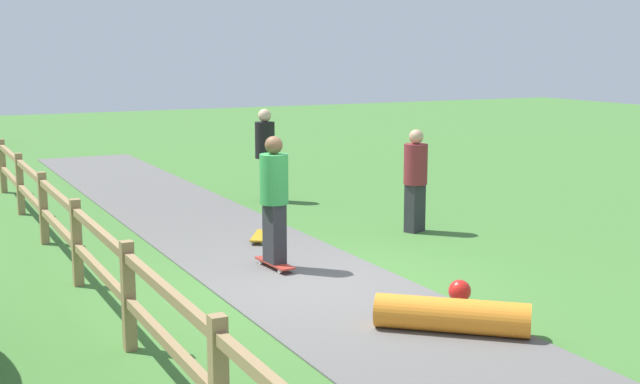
# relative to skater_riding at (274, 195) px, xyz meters

# --- Properties ---
(ground_plane) EXTENTS (60.00, 60.00, 0.00)m
(ground_plane) POSITION_rel_skater_riding_xyz_m (0.09, -0.89, -1.01)
(ground_plane) COLOR #427533
(asphalt_path) EXTENTS (2.40, 28.00, 0.02)m
(asphalt_path) POSITION_rel_skater_riding_xyz_m (0.09, -0.89, -1.00)
(asphalt_path) COLOR #605E5B
(asphalt_path) RESTS_ON ground_plane
(wooden_fence) EXTENTS (0.12, 18.12, 1.10)m
(wooden_fence) POSITION_rel_skater_riding_xyz_m (-2.51, -0.89, -0.34)
(wooden_fence) COLOR #997A51
(wooden_fence) RESTS_ON ground_plane
(skater_riding) EXTENTS (0.41, 0.81, 1.78)m
(skater_riding) POSITION_rel_skater_riding_xyz_m (0.00, 0.00, 0.00)
(skater_riding) COLOR #B23326
(skater_riding) RESTS_ON asphalt_path
(skater_fallen) EXTENTS (1.46, 1.49, 0.36)m
(skater_fallen) POSITION_rel_skater_riding_xyz_m (0.65, -3.15, -0.81)
(skater_fallen) COLOR orange
(skater_fallen) RESTS_ON asphalt_path
(skateboard_loose) EXTENTS (0.58, 0.79, 0.08)m
(skateboard_loose) POSITION_rel_skater_riding_xyz_m (0.47, 1.64, -0.92)
(skateboard_loose) COLOR #BF8C19
(skateboard_loose) RESTS_ON asphalt_path
(bystander_maroon) EXTENTS (0.49, 0.49, 1.66)m
(bystander_maroon) POSITION_rel_skater_riding_xyz_m (2.98, 1.17, -0.10)
(bystander_maroon) COLOR #2D2D33
(bystander_maroon) RESTS_ON ground_plane
(bystander_black) EXTENTS (0.48, 0.48, 1.78)m
(bystander_black) POSITION_rel_skater_riding_xyz_m (1.91, 4.81, -0.02)
(bystander_black) COLOR #2D2D33
(bystander_black) RESTS_ON ground_plane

